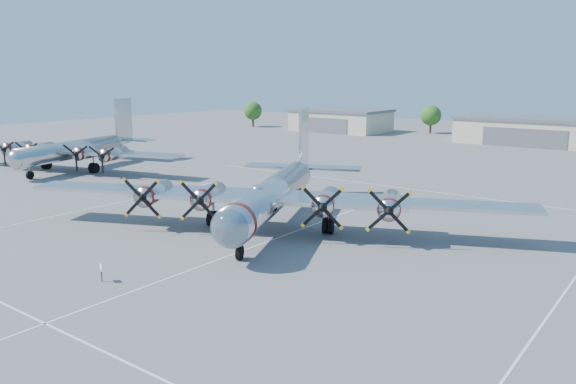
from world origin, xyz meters
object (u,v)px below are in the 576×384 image
Objects in this scene: hangar_center at (533,130)px; main_bomber_b29 at (275,224)px; hangar_west at (341,120)px; tree_west at (431,115)px; bomber_west at (78,169)px; info_placard at (101,269)px; tree_far_west at (253,111)px.

hangar_center is 79.75m from main_bomber_b29.
hangar_west is 0.50× the size of main_bomber_b29.
tree_west reaches higher than bomber_west.
hangar_center is (45.00, -0.00, -0.00)m from hangar_west.
info_placard is (-0.08, -18.52, 0.85)m from main_bomber_b29.
tree_far_west reaches higher than hangar_west.
hangar_center is at bearing -17.82° from tree_west.
tree_west is 90.50m from main_bomber_b29.
hangar_center is 4.31× the size of tree_west.
bomber_west is at bearing -121.96° from hangar_center.
main_bomber_b29 reaches higher than bomber_west.
hangar_west is at bearing 134.00° from info_placard.
tree_west is 0.15× the size of main_bomber_b29.
bomber_west is (-42.31, 7.05, 0.00)m from main_bomber_b29.
tree_far_west is 5.51× the size of info_placard.
main_bomber_b29 is 37.16× the size of info_placard.
bomber_west is (-0.28, -72.59, -2.71)m from hangar_west.
tree_far_west is at bearing -176.76° from hangar_center.
tree_west reaches higher than main_bomber_b29.
tree_far_west is 1.00× the size of tree_west.
tree_far_west is 46.57m from tree_west.
info_placard is at bearing -66.86° from hangar_west.
tree_west is 83.25m from bomber_west.
tree_west is at bearing 122.54° from info_placard.
bomber_west is at bearing -104.12° from tree_west.
bomber_west is at bearing 169.67° from info_placard.
tree_far_west is 101.19m from main_bomber_b29.
hangar_center is at bearing 43.36° from bomber_west.
bomber_west is at bearing -90.22° from hangar_west.
tree_west is 5.51× the size of info_placard.
main_bomber_b29 is at bearing -24.15° from bomber_west.
tree_far_west is at bearing -170.99° from hangar_west.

